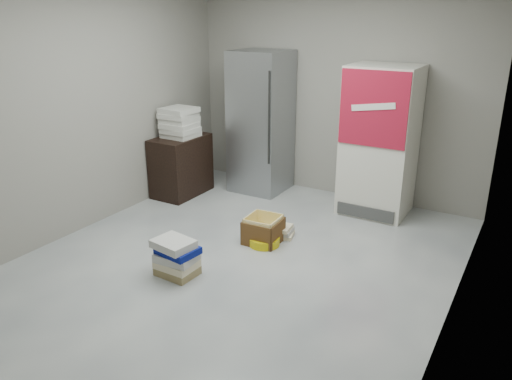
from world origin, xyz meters
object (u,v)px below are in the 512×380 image
object	(u,v)px
coke_cooler	(380,141)
wood_shelf	(181,166)
phonebook_stack_main	(176,257)
cardboard_box	(263,232)
steel_fridge	(261,122)

from	to	relation	value
coke_cooler	wood_shelf	distance (m)	2.63
coke_cooler	phonebook_stack_main	bearing A→B (deg)	-113.79
coke_cooler	cardboard_box	world-z (taller)	coke_cooler
coke_cooler	wood_shelf	world-z (taller)	coke_cooler
wood_shelf	phonebook_stack_main	xyz separation A→B (m)	(1.36, -1.81, -0.21)
steel_fridge	phonebook_stack_main	size ratio (longest dim) A/B	4.42
coke_cooler	cardboard_box	distance (m)	1.84
phonebook_stack_main	coke_cooler	bearing A→B (deg)	67.97
steel_fridge	phonebook_stack_main	xyz separation A→B (m)	(0.53, -2.54, -0.76)
cardboard_box	wood_shelf	bearing A→B (deg)	153.23
phonebook_stack_main	cardboard_box	world-z (taller)	phonebook_stack_main
steel_fridge	wood_shelf	bearing A→B (deg)	-138.69
coke_cooler	cardboard_box	xyz separation A→B (m)	(-0.76, -1.49, -0.78)
steel_fridge	wood_shelf	distance (m)	1.23
steel_fridge	wood_shelf	xyz separation A→B (m)	(-0.83, -0.73, -0.55)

